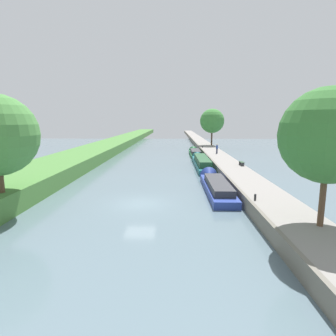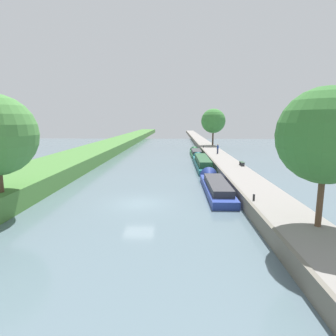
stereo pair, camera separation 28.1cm
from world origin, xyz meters
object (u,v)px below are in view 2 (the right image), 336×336
mooring_bollard_near (254,197)px  mooring_bollard_far (203,147)px  park_bench (242,163)px  narrowboat_teal (202,162)px  narrowboat_green (196,153)px  narrowboat_blue (215,185)px  person_walking (218,149)px

mooring_bollard_near → mooring_bollard_far: same height
park_bench → mooring_bollard_far: bearing=96.9°
mooring_bollard_near → narrowboat_teal: bearing=95.0°
mooring_bollard_far → narrowboat_teal: bearing=-96.2°
narrowboat_teal → park_bench: narrowboat_teal is taller
narrowboat_green → park_bench: size_ratio=6.97×
narrowboat_blue → narrowboat_green: narrowboat_blue is taller
park_bench → mooring_bollard_near: bearing=-99.8°
narrowboat_blue → park_bench: bearing=62.6°
narrowboat_green → mooring_bollard_far: bearing=65.9°
narrowboat_green → narrowboat_teal: bearing=-90.1°
mooring_bollard_near → park_bench: 16.15m
mooring_bollard_near → mooring_bollard_far: bearing=90.0°
mooring_bollard_near → narrowboat_green: bearing=93.1°
mooring_bollard_far → park_bench: 23.11m
narrowboat_teal → mooring_bollard_near: narrowboat_teal is taller
narrowboat_teal → mooring_bollard_far: (1.89, 17.48, 0.64)m
park_bench → narrowboat_green: bearing=103.9°
park_bench → narrowboat_blue: bearing=-117.4°
person_walking → park_bench: (1.30, -12.66, -0.53)m
narrowboat_teal → narrowboat_green: (0.01, 13.29, -0.16)m
narrowboat_green → mooring_bollard_near: mooring_bollard_near is taller
narrowboat_teal → mooring_bollard_near: 21.47m
narrowboat_blue → narrowboat_teal: (-0.04, 14.36, 0.12)m
mooring_bollard_far → park_bench: (2.76, -22.95, 0.12)m
person_walking → mooring_bollard_far: bearing=98.1°
narrowboat_blue → person_walking: size_ratio=7.32×
narrowboat_green → person_walking: person_walking is taller
narrowboat_teal → narrowboat_green: size_ratio=1.46×
person_walking → mooring_bollard_near: 28.62m
narrowboat_teal → person_walking: 8.04m
narrowboat_teal → person_walking: size_ratio=9.19×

